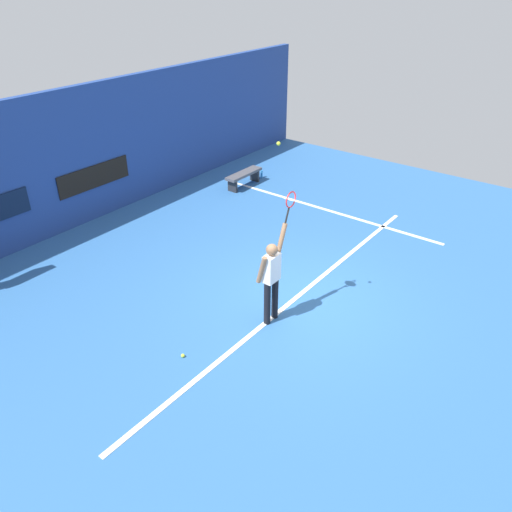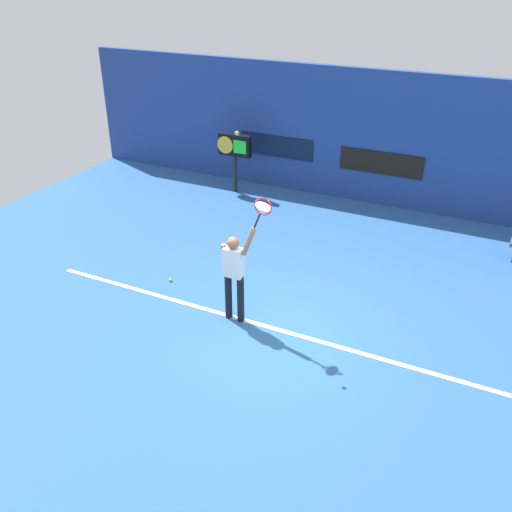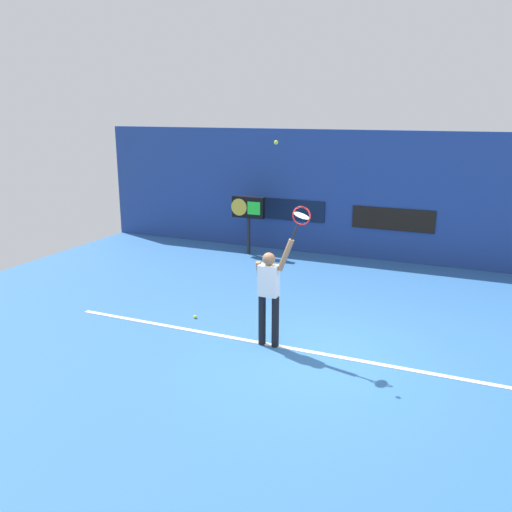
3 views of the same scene
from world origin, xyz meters
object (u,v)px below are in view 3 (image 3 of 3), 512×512
(scoreboard_clock, at_px, (248,210))
(tennis_player, at_px, (269,291))
(tennis_racket, at_px, (301,218))
(spare_ball, at_px, (195,317))
(tennis_ball, at_px, (276,142))

(scoreboard_clock, bearing_deg, tennis_player, -62.20)
(tennis_racket, bearing_deg, spare_ball, 165.85)
(spare_ball, bearing_deg, tennis_racket, -14.15)
(spare_ball, bearing_deg, scoreboard_clock, 102.62)
(scoreboard_clock, bearing_deg, spare_ball, -77.38)
(tennis_racket, distance_m, tennis_ball, 1.26)
(tennis_player, distance_m, scoreboard_clock, 6.34)
(tennis_player, xyz_separation_m, tennis_ball, (0.11, -0.02, 2.51))
(tennis_racket, relative_size, tennis_ball, 9.18)
(tennis_player, distance_m, spare_ball, 2.16)
(tennis_racket, xyz_separation_m, tennis_ball, (-0.44, -0.01, 1.18))
(tennis_ball, bearing_deg, scoreboard_clock, 118.61)
(tennis_racket, height_order, spare_ball, tennis_racket)
(spare_ball, bearing_deg, tennis_ball, -17.47)
(scoreboard_clock, height_order, spare_ball, scoreboard_clock)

